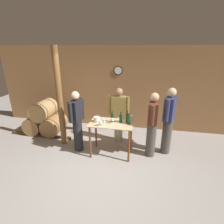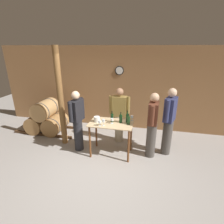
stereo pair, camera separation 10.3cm
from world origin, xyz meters
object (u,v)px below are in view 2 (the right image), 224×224
wooden_post (61,99)px  wine_glass_near_right (112,120)px  wine_glass_far_side (132,117)px  person_host (169,121)px  person_visitor_with_scarf (119,114)px  wine_bottle_left (121,119)px  wine_glass_near_left (100,122)px  wine_bottle_center (127,118)px  wine_bottle_right (128,120)px  wine_glass_near_center (104,121)px  wine_bottle_far_left (112,118)px  person_visitor_bearded (77,120)px  person_visitor_near_door (152,124)px  ice_bucket (97,119)px

wooden_post → wine_glass_near_right: bearing=-11.0°
wine_glass_near_right → wine_glass_far_side: (0.45, 0.29, -0.00)m
person_host → person_visitor_with_scarf: (-1.32, 0.37, -0.08)m
wine_bottle_left → wine_glass_near_left: size_ratio=1.99×
wooden_post → wine_bottle_center: bearing=-4.9°
wine_bottle_right → person_host: size_ratio=0.16×
person_host → person_visitor_with_scarf: person_host is taller
wine_glass_near_right → wine_glass_near_center: bearing=-136.5°
wine_bottle_far_left → person_visitor_with_scarf: bearing=83.9°
wine_bottle_far_left → wine_glass_near_left: 0.38m
wooden_post → wine_bottle_far_left: (1.46, -0.19, -0.35)m
wine_bottle_center → wine_glass_near_right: (-0.35, -0.13, -0.03)m
wine_glass_near_right → person_visitor_bearded: person_visitor_bearded is taller
wine_bottle_left → wine_bottle_center: wine_bottle_center is taller
wooden_post → person_visitor_with_scarf: bearing=16.6°
wine_glass_near_center → person_host: size_ratio=0.09×
person_visitor_near_door → wine_glass_near_left: bearing=-163.2°
wine_bottle_far_left → person_visitor_bearded: (-0.92, -0.04, -0.13)m
person_host → person_visitor_with_scarf: 1.37m
person_visitor_with_scarf → wooden_post: bearing=-163.4°
wine_glass_far_side → ice_bucket: ice_bucket is taller
wine_bottle_right → person_visitor_bearded: person_visitor_bearded is taller
wine_bottle_left → wine_glass_near_right: 0.22m
wine_glass_near_left → person_visitor_bearded: bearing=159.2°
person_visitor_near_door → wine_bottle_left: bearing=-175.6°
wine_glass_far_side → person_host: 0.92m
wine_bottle_center → person_visitor_with_scarf: bearing=116.6°
wine_bottle_left → wine_glass_near_left: wine_bottle_left is taller
wine_bottle_far_left → wine_glass_near_left: bearing=-127.0°
person_visitor_bearded → person_visitor_near_door: size_ratio=0.98×
wine_glass_near_right → person_visitor_bearded: size_ratio=0.08×
wine_bottle_left → wine_glass_near_left: (-0.45, -0.31, -0.00)m
wine_bottle_left → person_host: size_ratio=0.16×
person_host → person_visitor_bearded: person_host is taller
wine_bottle_far_left → person_host: person_host is taller
wooden_post → wine_bottle_center: wooden_post is taller
wine_glass_near_right → wine_bottle_far_left: bearing=102.7°
wine_bottle_right → person_visitor_with_scarf: person_visitor_with_scarf is taller
wooden_post → person_visitor_with_scarf: size_ratio=1.68×
wooden_post → wine_glass_near_left: size_ratio=19.58×
wine_glass_near_right → wine_bottle_right: bearing=6.3°
person_visitor_bearded → person_visitor_near_door: (1.91, 0.11, 0.02)m
ice_bucket → person_visitor_near_door: 1.37m
wine_glass_far_side → wine_glass_near_center: bearing=-144.3°
wine_bottle_center → person_host: 1.05m
wine_bottle_left → wine_glass_near_right: bearing=-152.7°
wine_glass_near_left → person_host: bearing=19.7°
wine_bottle_far_left → wine_bottle_left: bearing=1.0°
wooden_post → person_visitor_bearded: 0.77m
wine_bottle_far_left → wine_glass_far_side: bearing=21.8°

